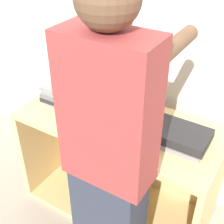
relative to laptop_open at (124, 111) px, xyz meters
The scene contains 7 objects.
wall_back 0.52m from the laptop_open, 90.00° to the left, with size 8.00×0.05×2.40m.
cart 0.44m from the laptop_open, 90.00° to the left, with size 1.30×0.61×0.77m.
laptop_open is the anchor object (origin of this frame).
laptop_stack_left 0.38m from the laptop_open, behind, with size 0.37×0.25×0.14m.
laptop_stack_right 0.38m from the laptop_open, ahead, with size 0.36×0.24×0.08m.
person 0.59m from the laptop_open, 66.66° to the right, with size 0.40×0.54×1.77m.
inventory_tag 0.40m from the laptop_open, 164.29° to the right, with size 0.06×0.02×0.01m.
Camera 1 is at (0.79, -1.08, 1.91)m, focal length 50.00 mm.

